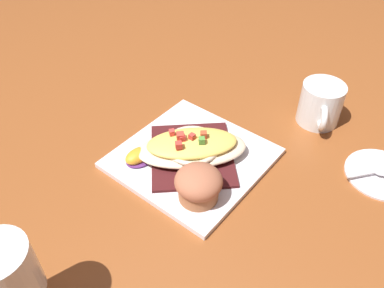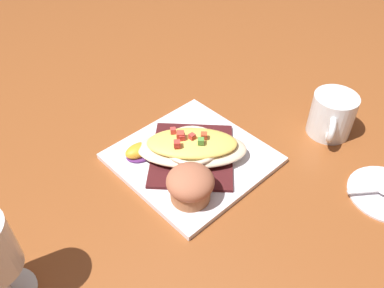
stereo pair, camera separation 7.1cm
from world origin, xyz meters
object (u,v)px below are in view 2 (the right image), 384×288
gratin_dish (192,146)px  muffin (190,185)px  square_plate (192,158)px  coffee_mug (331,117)px  orange_garnish (139,151)px

gratin_dish → muffin: bearing=-51.9°
square_plate → gratin_dish: bearing=-121.3°
square_plate → muffin: muffin is taller
square_plate → gratin_dish: gratin_dish is taller
muffin → coffee_mug: 0.33m
square_plate → muffin: (0.06, -0.08, 0.04)m
muffin → orange_garnish: size_ratio=1.25×
orange_garnish → coffee_mug: 0.38m
orange_garnish → coffee_mug: (0.23, 0.30, 0.02)m
muffin → gratin_dish: bearing=128.1°
muffin → orange_garnish: (-0.14, 0.02, -0.02)m
muffin → square_plate: bearing=128.1°
orange_garnish → muffin: bearing=-6.7°
muffin → coffee_mug: bearing=72.7°
square_plate → orange_garnish: orange_garnish is taller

